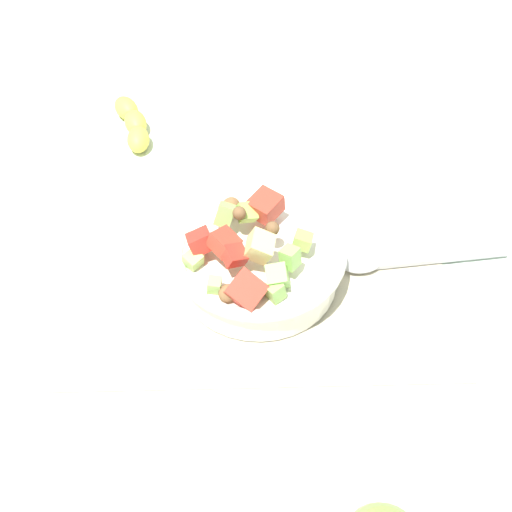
% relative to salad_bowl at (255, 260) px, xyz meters
% --- Properties ---
extents(ground_plane, '(2.40, 2.40, 0.00)m').
position_rel_salad_bowl_xyz_m(ground_plane, '(-0.00, 0.00, -0.04)').
color(ground_plane, silver).
extents(placemat, '(0.51, 0.33, 0.01)m').
position_rel_salad_bowl_xyz_m(placemat, '(-0.00, 0.00, -0.04)').
color(placemat, '#BCB299').
rests_on(placemat, ground_plane).
extents(salad_bowl, '(0.23, 0.23, 0.11)m').
position_rel_salad_bowl_xyz_m(salad_bowl, '(0.00, 0.00, 0.00)').
color(salad_bowl, white).
rests_on(salad_bowl, placemat).
extents(serving_spoon, '(0.24, 0.05, 0.01)m').
position_rel_salad_bowl_xyz_m(serving_spoon, '(-0.20, -0.02, -0.03)').
color(serving_spoon, '#B7B7BC').
rests_on(serving_spoon, placemat).
extents(banana_whole, '(0.08, 0.15, 0.04)m').
position_rel_salad_bowl_xyz_m(banana_whole, '(0.20, -0.34, -0.03)').
color(banana_whole, yellow).
rests_on(banana_whole, ground_plane).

